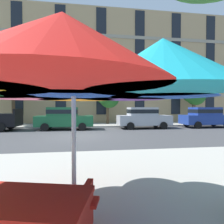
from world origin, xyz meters
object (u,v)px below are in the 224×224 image
at_px(sedan_blue, 206,117).
at_px(street_tree_right, 194,93).
at_px(sedan_green, 64,118).
at_px(street_tree_left, 11,79).
at_px(street_tree_middle, 108,97).
at_px(picnic_table, 7,222).
at_px(sedan_silver, 143,117).
at_px(patio_umbrella, 74,77).

bearing_deg(sedan_blue, street_tree_right, 71.94).
distance_m(sedan_green, street_tree_left, 6.73).
xyz_separation_m(sedan_green, street_tree_right, (13.44, 3.73, 2.34)).
distance_m(sedan_blue, street_tree_middle, 9.21).
bearing_deg(picnic_table, sedan_silver, 66.41).
relative_size(sedan_blue, street_tree_right, 0.98).
relative_size(street_tree_right, patio_umbrella, 1.16).
bearing_deg(sedan_green, picnic_table, -86.53).
bearing_deg(sedan_green, sedan_blue, 0.00).
height_order(street_tree_left, street_tree_middle, street_tree_left).
distance_m(sedan_silver, street_tree_middle, 4.77).
bearing_deg(street_tree_left, patio_umbrella, -67.32).
relative_size(sedan_blue, street_tree_middle, 1.12).
xyz_separation_m(street_tree_right, picnic_table, (-12.65, -16.77, -2.81)).
xyz_separation_m(sedan_silver, picnic_table, (-5.69, -13.04, -0.46)).
height_order(sedan_silver, sedan_blue, same).
xyz_separation_m(street_tree_left, street_tree_middle, (8.98, 0.64, -1.49)).
height_order(patio_umbrella, picnic_table, patio_umbrella).
bearing_deg(street_tree_left, sedan_blue, -9.59).
height_order(sedan_green, street_tree_right, street_tree_right).
bearing_deg(picnic_table, patio_umbrella, 25.77).
bearing_deg(street_tree_right, picnic_table, -127.04).
distance_m(street_tree_left, street_tree_middle, 9.12).
height_order(sedan_green, street_tree_middle, street_tree_middle).
bearing_deg(picnic_table, sedan_blue, 48.74).
height_order(street_tree_left, picnic_table, street_tree_left).
bearing_deg(sedan_silver, street_tree_middle, 125.51).
bearing_deg(patio_umbrella, street_tree_right, 53.97).
distance_m(street_tree_middle, street_tree_right, 9.51).
bearing_deg(patio_umbrella, street_tree_middle, 81.42).
distance_m(sedan_blue, street_tree_right, 4.57).
bearing_deg(sedan_silver, patio_umbrella, -111.45).
distance_m(sedan_green, patio_umbrella, 12.84).
relative_size(sedan_silver, sedan_blue, 1.00).
xyz_separation_m(sedan_green, patio_umbrella, (1.50, -12.70, 1.20)).
distance_m(sedan_green, picnic_table, 13.07).
height_order(street_tree_left, patio_umbrella, street_tree_left).
relative_size(street_tree_left, patio_umbrella, 1.58).
bearing_deg(street_tree_right, sedan_silver, -151.84).
relative_size(sedan_green, picnic_table, 2.08).
bearing_deg(street_tree_middle, street_tree_right, 1.02).
distance_m(street_tree_middle, patio_umbrella, 16.46).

